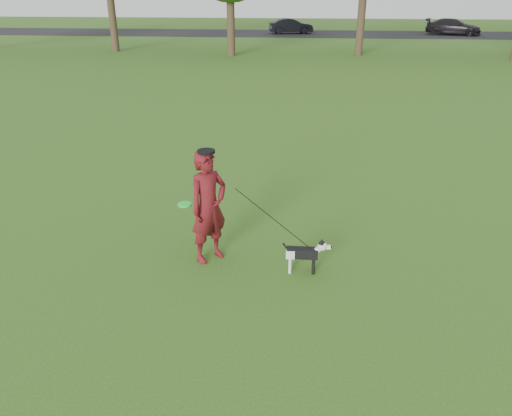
# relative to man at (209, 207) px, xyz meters

# --- Properties ---
(ground) EXTENTS (120.00, 120.00, 0.00)m
(ground) POSITION_rel_man_xyz_m (1.04, -0.47, -0.96)
(ground) COLOR #285116
(ground) RESTS_ON ground
(road) EXTENTS (120.00, 7.00, 0.02)m
(road) POSITION_rel_man_xyz_m (1.04, 39.53, -0.95)
(road) COLOR black
(road) RESTS_ON ground
(man) EXTENTS (0.81, 0.82, 1.92)m
(man) POSITION_rel_man_xyz_m (0.00, 0.00, 0.00)
(man) COLOR #510B1C
(man) RESTS_ON ground
(dog) EXTENTS (0.79, 0.16, 0.60)m
(dog) POSITION_rel_man_xyz_m (1.61, -0.31, -0.59)
(dog) COLOR black
(dog) RESTS_ON ground
(car_mid) EXTENTS (4.02, 2.12, 1.26)m
(car_mid) POSITION_rel_man_xyz_m (0.42, 39.53, -0.31)
(car_mid) COLOR black
(car_mid) RESTS_ON road
(car_right) EXTENTS (4.93, 3.14, 1.33)m
(car_right) POSITION_rel_man_xyz_m (14.39, 39.53, -0.27)
(car_right) COLOR black
(car_right) RESTS_ON road
(man_held_items) EXTENTS (2.19, 0.45, 1.53)m
(man_held_items) POSITION_rel_man_xyz_m (1.07, -0.19, -0.08)
(man_held_items) COLOR #1CE538
(man_held_items) RESTS_ON ground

